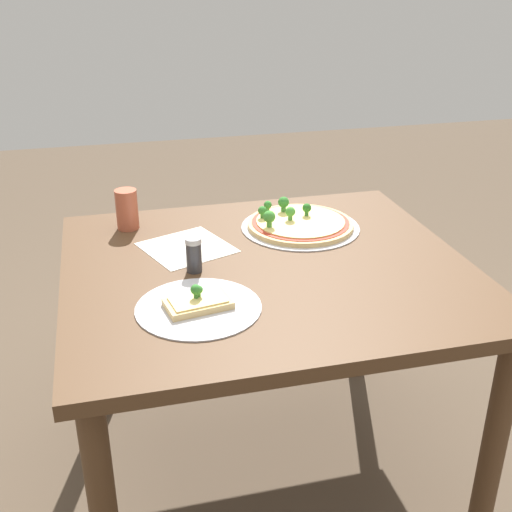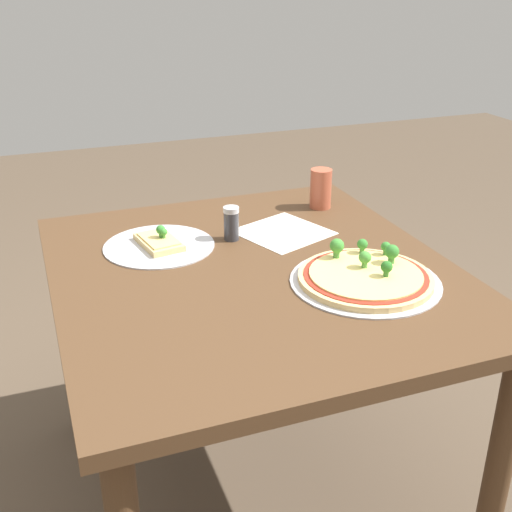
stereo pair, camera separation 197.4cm
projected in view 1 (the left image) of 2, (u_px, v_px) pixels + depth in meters
name	position (u px, v px, depth m)	size (l,w,h in m)	color
ground_plane	(265.00, 469.00, 1.98)	(8.00, 8.00, 0.00)	brown
dining_table	(267.00, 295.00, 1.72)	(1.05, 0.95, 0.70)	#4C331E
pizza_tray_whole	(299.00, 223.00, 1.90)	(0.35, 0.35, 0.07)	#B7B7BC
pizza_tray_slice	(198.00, 305.00, 1.47)	(0.29, 0.29, 0.06)	#B7B7BC
drinking_cup	(127.00, 209.00, 1.88)	(0.06, 0.06, 0.12)	#AD5138
condiment_shaker	(194.00, 254.00, 1.62)	(0.04, 0.04, 0.09)	#333338
paper_menu	(187.00, 247.00, 1.78)	(0.22, 0.22, 0.00)	silver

